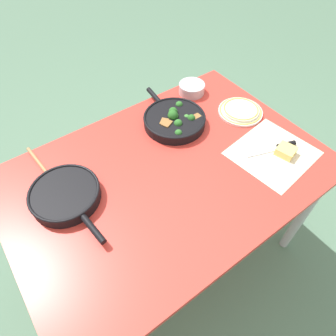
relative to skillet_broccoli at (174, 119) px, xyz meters
name	(u,v)px	position (x,y,z in m)	size (l,w,h in m)	color
ground_plane	(168,249)	(0.20, 0.22, -0.79)	(14.00, 14.00, 0.00)	#51755B
dining_table_red	(168,182)	(0.20, 0.22, -0.11)	(1.33, 0.91, 0.77)	red
skillet_broccoli	(174,119)	(0.00, 0.00, 0.00)	(0.30, 0.42, 0.08)	black
skillet_eggs	(65,195)	(0.60, 0.10, 0.00)	(0.27, 0.40, 0.05)	black
wooden_spoon	(50,177)	(0.61, -0.04, -0.02)	(0.05, 0.34, 0.02)	#A87A4C
parchment_sheet	(273,153)	(-0.24, 0.41, -0.03)	(0.37, 0.35, 0.00)	beige
grater_knife	(278,147)	(-0.28, 0.40, -0.02)	(0.23, 0.10, 0.02)	silver
cheese_block	(286,151)	(-0.27, 0.44, -0.01)	(0.09, 0.09, 0.04)	#EACC66
dinner_plate_stack	(241,111)	(-0.32, 0.13, -0.02)	(0.22, 0.22, 0.03)	silver
prep_bowl_steel	(192,88)	(-0.22, -0.15, 0.00)	(0.14, 0.14, 0.05)	#B7B7BC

